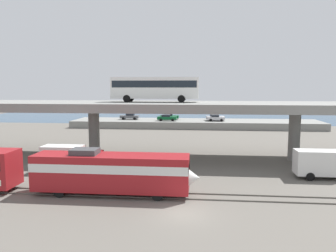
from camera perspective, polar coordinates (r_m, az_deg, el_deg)
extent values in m
plane|color=#605B54|center=(26.60, 2.67, -14.83)|extent=(260.00, 260.00, 0.00)
cube|color=#59544C|center=(29.60, 3.01, -12.41)|extent=(110.00, 0.12, 0.12)
cube|color=#59544C|center=(31.06, 3.14, -11.47)|extent=(110.00, 0.12, 0.12)
cube|color=maroon|center=(30.78, -9.75, -7.82)|extent=(14.14, 3.00, 3.20)
cube|color=silver|center=(30.64, -9.77, -6.77)|extent=(14.14, 3.04, 0.77)
cone|color=silver|center=(29.81, 3.64, -8.85)|extent=(1.93, 2.85, 2.85)
cube|color=black|center=(29.59, 0.84, -6.52)|extent=(1.93, 2.70, 1.02)
cube|color=#3F3F42|center=(31.09, -14.12, -4.28)|extent=(2.40, 1.80, 0.50)
cylinder|color=black|center=(31.66, -1.17, -10.31)|extent=(0.96, 0.18, 0.96)
cylinder|color=black|center=(29.11, -1.81, -11.87)|extent=(0.96, 0.18, 0.96)
cylinder|color=black|center=(33.83, -16.41, -9.46)|extent=(0.96, 0.18, 0.96)
cylinder|color=black|center=(31.45, -18.28, -10.78)|extent=(0.96, 0.18, 0.96)
cube|color=gray|center=(44.78, 4.06, 3.34)|extent=(96.00, 10.97, 1.12)
cylinder|color=gray|center=(47.54, -12.60, -1.23)|extent=(1.50, 1.50, 6.53)
cylinder|color=gray|center=(46.82, 20.91, -1.65)|extent=(1.50, 1.50, 6.53)
cube|color=silver|center=(46.02, -2.25, 6.57)|extent=(12.00, 2.55, 2.90)
cube|color=black|center=(46.02, -2.26, 7.22)|extent=(11.52, 2.59, 0.93)
cube|color=black|center=(47.21, -9.48, 6.92)|extent=(0.08, 2.30, 1.74)
cylinder|color=black|center=(45.53, -7.11, 4.70)|extent=(1.00, 0.26, 1.00)
cylinder|color=black|center=(47.89, -6.47, 4.81)|extent=(1.00, 0.26, 1.00)
cylinder|color=black|center=(44.48, 2.31, 4.69)|extent=(1.00, 0.26, 1.00)
cylinder|color=black|center=(46.90, 2.48, 4.81)|extent=(1.00, 0.26, 1.00)
cube|color=maroon|center=(39.00, -12.84, -5.73)|extent=(2.00, 2.30, 2.00)
cube|color=silver|center=(40.17, -17.62, -5.07)|extent=(4.60, 2.30, 2.60)
cylinder|color=black|center=(40.32, -12.71, -6.77)|extent=(0.88, 0.28, 0.88)
cylinder|color=black|center=(38.31, -13.74, -7.51)|extent=(0.88, 0.28, 0.88)
cylinder|color=black|center=(41.82, -18.24, -6.45)|extent=(0.88, 0.28, 0.88)
cylinder|color=black|center=(39.89, -19.51, -7.14)|extent=(0.88, 0.28, 0.88)
cube|color=silver|center=(39.01, 24.30, -5.72)|extent=(4.60, 2.30, 2.60)
cylinder|color=black|center=(40.00, 22.33, -7.23)|extent=(0.88, 0.28, 0.88)
cylinder|color=black|center=(37.98, 23.27, -8.01)|extent=(0.88, 0.28, 0.88)
cube|color=gray|center=(80.20, 4.73, 0.40)|extent=(58.90, 10.64, 1.65)
cube|color=#B7B7BC|center=(80.67, 8.13, 1.46)|extent=(4.39, 1.73, 0.70)
cube|color=#1E232B|center=(80.61, 7.98, 1.88)|extent=(1.93, 1.52, 0.48)
cylinder|color=black|center=(81.59, 9.05, 1.26)|extent=(0.64, 0.20, 0.64)
cylinder|color=black|center=(79.96, 9.12, 1.15)|extent=(0.64, 0.20, 0.64)
cylinder|color=black|center=(81.47, 7.14, 1.28)|extent=(0.64, 0.20, 0.64)
cylinder|color=black|center=(79.84, 7.17, 1.17)|extent=(0.64, 0.20, 0.64)
cube|color=#0C4C26|center=(81.41, 0.22, 1.58)|extent=(4.62, 1.82, 0.70)
cube|color=#1E232B|center=(81.38, 0.06, 2.00)|extent=(2.03, 1.60, 0.48)
cylinder|color=black|center=(82.18, 1.27, 1.38)|extent=(0.64, 0.20, 0.64)
cylinder|color=black|center=(80.47, 1.18, 1.27)|extent=(0.64, 0.20, 0.64)
cylinder|color=black|center=(82.45, -0.71, 1.40)|extent=(0.64, 0.20, 0.64)
cylinder|color=black|center=(80.74, -0.85, 1.29)|extent=(0.64, 0.20, 0.64)
cube|color=#515459|center=(82.20, -6.63, 1.59)|extent=(4.54, 1.85, 0.70)
cube|color=#1E232B|center=(82.10, -6.49, 2.00)|extent=(2.00, 1.63, 0.48)
cylinder|color=black|center=(81.69, -7.73, 1.29)|extent=(0.64, 0.20, 0.64)
cylinder|color=black|center=(83.40, -7.45, 1.41)|extent=(0.64, 0.20, 0.64)
cylinder|color=black|center=(81.09, -5.79, 1.28)|extent=(0.64, 0.20, 0.64)
cylinder|color=black|center=(82.81, -5.55, 1.40)|extent=(0.64, 0.20, 0.64)
cube|color=#0C4C26|center=(78.39, -0.17, 1.38)|extent=(4.53, 1.76, 0.70)
cube|color=#1E232B|center=(78.36, -0.34, 1.81)|extent=(1.99, 1.55, 0.48)
cylinder|color=black|center=(79.12, 0.90, 1.17)|extent=(0.64, 0.20, 0.64)
cylinder|color=black|center=(77.46, 0.80, 1.05)|extent=(0.64, 0.20, 0.64)
cylinder|color=black|center=(79.40, -1.12, 1.19)|extent=(0.64, 0.20, 0.64)
cylinder|color=black|center=(77.75, -1.26, 1.07)|extent=(0.64, 0.20, 0.64)
cube|color=#B7B7BC|center=(78.53, 8.26, 1.32)|extent=(4.02, 1.81, 0.70)
cube|color=#1E232B|center=(78.46, 8.12, 1.75)|extent=(1.77, 1.59, 0.48)
cylinder|color=black|center=(79.48, 9.12, 1.11)|extent=(0.64, 0.20, 0.64)
cylinder|color=black|center=(77.78, 9.20, 0.99)|extent=(0.64, 0.20, 0.64)
cylinder|color=black|center=(79.37, 7.32, 1.14)|extent=(0.64, 0.20, 0.64)
cylinder|color=black|center=(77.66, 7.36, 1.01)|extent=(0.64, 0.20, 0.64)
cube|color=navy|center=(103.16, 4.94, 1.38)|extent=(140.00, 36.00, 0.01)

